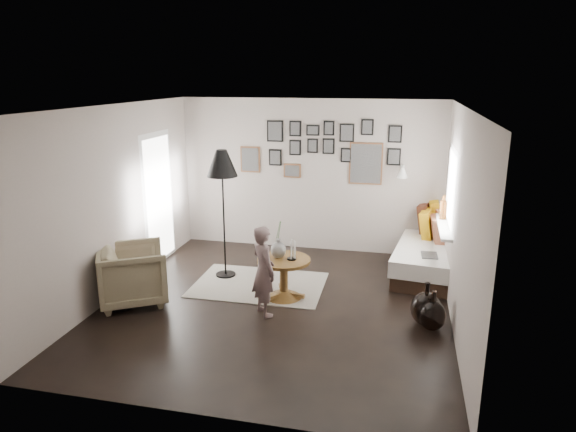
% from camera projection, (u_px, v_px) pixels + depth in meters
% --- Properties ---
extents(ground, '(4.80, 4.80, 0.00)m').
position_uv_depth(ground, '(276.00, 304.00, 6.88)').
color(ground, black).
rests_on(ground, ground).
extents(wall_back, '(4.50, 0.00, 4.50)m').
position_uv_depth(wall_back, '(310.00, 176.00, 8.79)').
color(wall_back, '#AA9D95').
rests_on(wall_back, ground).
extents(wall_front, '(4.50, 0.00, 4.50)m').
position_uv_depth(wall_front, '(206.00, 283.00, 4.28)').
color(wall_front, '#AA9D95').
rests_on(wall_front, ground).
extents(wall_left, '(0.00, 4.80, 4.80)m').
position_uv_depth(wall_left, '(116.00, 202.00, 7.01)').
color(wall_left, '#AA9D95').
rests_on(wall_left, ground).
extents(wall_right, '(0.00, 4.80, 4.80)m').
position_uv_depth(wall_right, '(460.00, 222.00, 6.05)').
color(wall_right, '#AA9D95').
rests_on(wall_right, ground).
extents(ceiling, '(4.80, 4.80, 0.00)m').
position_uv_depth(ceiling, '(275.00, 107.00, 6.19)').
color(ceiling, white).
rests_on(ceiling, wall_back).
extents(door_left, '(0.00, 2.14, 2.14)m').
position_uv_depth(door_left, '(158.00, 199.00, 8.20)').
color(door_left, white).
rests_on(door_left, wall_left).
extents(window_right, '(0.15, 1.32, 1.30)m').
position_uv_depth(window_right, '(444.00, 221.00, 7.43)').
color(window_right, white).
rests_on(window_right, wall_right).
extents(gallery_wall, '(2.74, 0.03, 1.08)m').
position_uv_depth(gallery_wall, '(326.00, 151.00, 8.59)').
color(gallery_wall, brown).
rests_on(gallery_wall, wall_back).
extents(wall_sconce, '(0.18, 0.36, 0.16)m').
position_uv_depth(wall_sconce, '(402.00, 173.00, 8.17)').
color(wall_sconce, white).
rests_on(wall_sconce, wall_back).
extents(rug, '(1.89, 1.33, 0.01)m').
position_uv_depth(rug, '(259.00, 285.00, 7.51)').
color(rug, white).
rests_on(rug, ground).
extents(pedestal_table, '(0.73, 0.73, 0.57)m').
position_uv_depth(pedestal_table, '(284.00, 280.00, 7.02)').
color(pedestal_table, brown).
rests_on(pedestal_table, ground).
extents(vase, '(0.21, 0.21, 0.52)m').
position_uv_depth(vase, '(278.00, 247.00, 6.93)').
color(vase, black).
rests_on(vase, pedestal_table).
extents(candles, '(0.12, 0.12, 0.27)m').
position_uv_depth(candles, '(292.00, 250.00, 6.88)').
color(candles, black).
rests_on(candles, pedestal_table).
extents(daybed, '(1.14, 2.13, 1.00)m').
position_uv_depth(daybed, '(427.00, 251.00, 8.03)').
color(daybed, black).
rests_on(daybed, ground).
extents(magazine_on_daybed, '(0.24, 0.31, 0.02)m').
position_uv_depth(magazine_on_daybed, '(429.00, 255.00, 7.38)').
color(magazine_on_daybed, black).
rests_on(magazine_on_daybed, daybed).
extents(armchair, '(1.18, 1.17, 0.79)m').
position_uv_depth(armchair, '(133.00, 275.00, 6.86)').
color(armchair, '#73694D').
rests_on(armchair, ground).
extents(armchair_cushion, '(0.49, 0.50, 0.16)m').
position_uv_depth(armchair_cushion, '(136.00, 267.00, 6.88)').
color(armchair_cushion, silver).
rests_on(armchair_cushion, armchair).
extents(floor_lamp, '(0.45, 0.45, 1.94)m').
position_uv_depth(floor_lamp, '(222.00, 168.00, 7.42)').
color(floor_lamp, black).
rests_on(floor_lamp, ground).
extents(magazine_basket, '(0.42, 0.42, 0.42)m').
position_uv_depth(magazine_basket, '(120.00, 292.00, 6.76)').
color(magazine_basket, black).
rests_on(magazine_basket, ground).
extents(demijohn_large, '(0.37, 0.37, 0.55)m').
position_uv_depth(demijohn_large, '(426.00, 308.00, 6.27)').
color(demijohn_large, black).
rests_on(demijohn_large, ground).
extents(demijohn_small, '(0.32, 0.32, 0.50)m').
position_uv_depth(demijohn_small, '(432.00, 315.00, 6.15)').
color(demijohn_small, black).
rests_on(demijohn_small, ground).
extents(child, '(0.50, 0.51, 1.18)m').
position_uv_depth(child, '(264.00, 271.00, 6.46)').
color(child, '#695353').
rests_on(child, ground).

